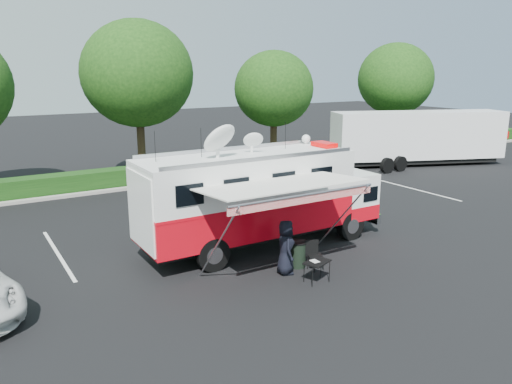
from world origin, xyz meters
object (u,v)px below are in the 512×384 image
at_px(trash_bin, 298,254).
at_px(semi_trailer, 418,137).
at_px(folding_table, 317,263).
at_px(command_truck, 262,196).

relative_size(trash_bin, semi_trailer, 0.07).
xyz_separation_m(folding_table, trash_bin, (0.23, 1.28, -0.18)).
distance_m(command_truck, semi_trailer, 18.94).
bearing_deg(folding_table, semi_trailer, 33.41).
relative_size(command_truck, trash_bin, 10.56).
xyz_separation_m(folding_table, semi_trailer, (17.41, 11.49, 1.23)).
bearing_deg(semi_trailer, trash_bin, -149.30).
xyz_separation_m(command_truck, semi_trailer, (17.18, 7.99, -0.02)).
distance_m(command_truck, folding_table, 3.72).
height_order(folding_table, trash_bin, trash_bin).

